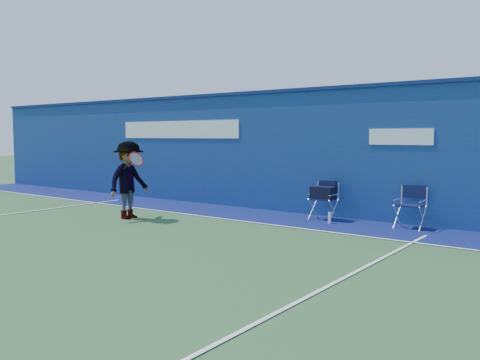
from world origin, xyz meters
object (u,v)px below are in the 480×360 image
Objects in this scene: directors_chair_left at (323,203)px; tennis_player at (129,180)px; water_bottle at (330,218)px; directors_chair_right at (410,215)px.

directors_chair_left is 4.52m from tennis_player.
tennis_player is (-4.05, -2.15, 0.77)m from water_bottle.
directors_chair_right is 0.49× the size of tennis_player.
tennis_player is at bearing -152.04° from water_bottle.
directors_chair_right is 1.68m from water_bottle.
directors_chair_left reaches higher than water_bottle.
water_bottle is at bearing -163.23° from directors_chair_right.
directors_chair_right is at bearing 24.99° from tennis_player.
directors_chair_right reaches higher than water_bottle.
directors_chair_right is at bearing 2.95° from directors_chair_left.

